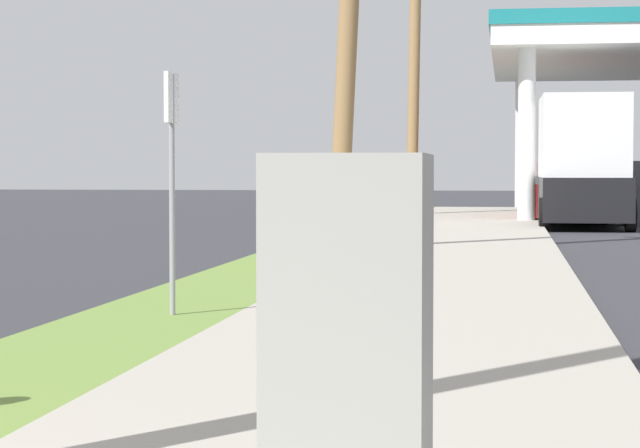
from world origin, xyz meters
name	(u,v)px	position (x,y,z in m)	size (l,w,h in m)	color
fire_hydrant_second	(275,241)	(0.73, 13.29, 0.45)	(0.42, 0.38, 0.74)	yellow
fire_hydrant_third	(352,215)	(0.61, 22.66, 0.45)	(0.42, 0.37, 0.74)	yellow
utility_pole_background	(414,54)	(1.14, 33.05, 4.68)	(1.40, 0.38, 8.95)	#937047
utility_cabinet	(350,360)	(3.24, 1.08, 0.74)	(0.59, 0.70, 1.33)	slate
street_sign_post	(172,142)	(0.87, 7.55, 1.63)	(0.05, 0.36, 2.12)	gray
car_red_by_near_pump	(568,195)	(5.37, 31.19, 0.72)	(1.99, 4.52, 1.57)	red
truck_black_at_forecourt	(580,166)	(5.53, 28.17, 1.49)	(2.17, 6.42, 3.11)	black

